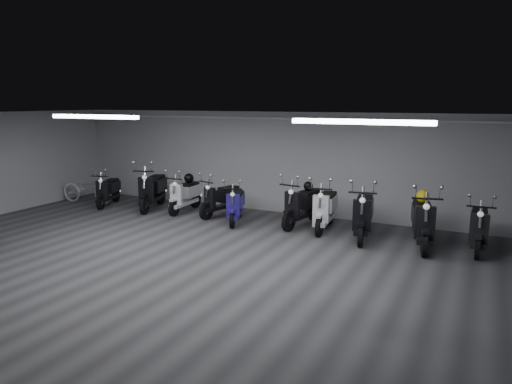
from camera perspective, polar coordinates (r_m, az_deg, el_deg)
The scene contains 20 objects.
floor at distance 9.07m, azimuth -8.84°, elevation -9.11°, with size 14.00×10.00×0.01m, color #38373A.
ceiling at distance 8.53m, azimuth -9.39°, elevation 8.93°, with size 14.00×10.00×0.01m, color gray.
back_wall at distance 13.04m, azimuth 3.74°, elevation 3.49°, with size 14.00×0.01×2.80m, color #ADADB0.
fluor_strip_left at distance 11.25m, azimuth -18.98°, elevation 8.60°, with size 2.40×0.18×0.08m, color white.
fluor_strip_right at distance 8.18m, azimuth 12.53°, elevation 8.28°, with size 2.40×0.18×0.08m, color white.
conduit at distance 12.86m, azimuth 3.66°, elevation 8.85°, with size 0.05×0.05×13.60m, color white.
scooter_0 at distance 14.69m, azimuth -17.49°, elevation 0.72°, with size 0.54×1.63×1.22m, color black, non-canonical shape.
scooter_1 at distance 13.89m, azimuth -12.43°, elevation 0.98°, with size 0.67×2.00×1.49m, color black, non-canonical shape.
scooter_2 at distance 13.38m, azimuth -8.61°, elevation 0.29°, with size 0.57×1.72×1.28m, color silver, non-canonical shape.
scooter_3 at distance 12.78m, azimuth -4.23°, elevation -0.18°, with size 0.56×1.68×1.25m, color black, non-canonical shape.
scooter_4 at distance 12.07m, azimuth -2.47°, elevation -0.91°, with size 0.54×1.63×1.22m, color navy, non-canonical shape.
scooter_5 at distance 11.76m, azimuth 5.66°, elevation -0.83°, with size 0.62×1.87×1.39m, color black, non-canonical shape.
scooter_6 at distance 11.47m, azimuth 8.38°, elevation -1.20°, with size 0.62×1.87×1.39m, color silver, non-canonical shape.
scooter_7 at distance 10.90m, azimuth 12.90°, elevation -1.80°, with size 0.66×1.97×1.46m, color black, non-canonical shape.
scooter_8 at distance 10.61m, azimuth 19.53°, elevation -2.48°, with size 0.66×1.98×1.47m, color black, non-canonical shape.
scooter_9 at distance 10.78m, azimuth 25.39°, elevation -3.13°, with size 0.59×1.77×1.32m, color black, non-canonical shape.
bicycle at distance 15.29m, azimuth -19.75°, elevation 0.82°, with size 0.62×1.76×1.14m, color white.
helmet_0 at distance 11.92m, azimuth 6.33°, elevation 0.72°, with size 0.24×0.24×0.24m, color black.
helmet_1 at distance 10.82m, azimuth 19.52°, elevation -0.51°, with size 0.29×0.29×0.29m, color yellow.
helmet_2 at distance 13.53m, azimuth -8.11°, elevation 1.67°, with size 0.28×0.28×0.28m, color black.
Camera 1 is at (4.97, -6.93, 3.08)m, focal length 33.09 mm.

